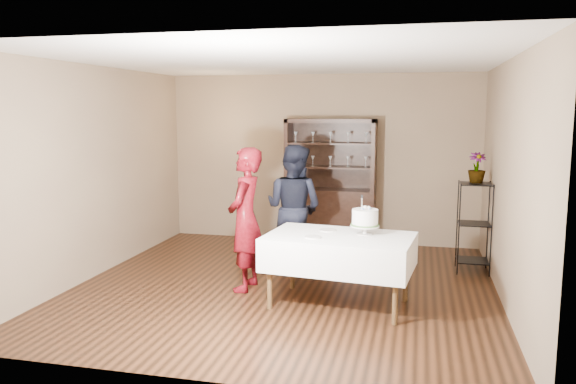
{
  "coord_description": "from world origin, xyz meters",
  "views": [
    {
      "loc": [
        1.55,
        -6.43,
        2.14
      ],
      "look_at": [
        0.02,
        0.1,
        1.15
      ],
      "focal_mm": 35.0,
      "sensor_mm": 36.0,
      "label": 1
    }
  ],
  "objects_px": {
    "cake_table": "(339,252)",
    "man": "(294,208)",
    "china_hutch": "(330,204)",
    "woman": "(245,219)",
    "plant_etagere": "(474,223)",
    "cake": "(365,219)",
    "potted_plant": "(477,168)"
  },
  "relations": [
    {
      "from": "plant_etagere",
      "to": "china_hutch",
      "type": "bearing_deg",
      "value": 153.17
    },
    {
      "from": "cake",
      "to": "potted_plant",
      "type": "distance_m",
      "value": 2.12
    },
    {
      "from": "plant_etagere",
      "to": "cake",
      "type": "bearing_deg",
      "value": -129.19
    },
    {
      "from": "woman",
      "to": "potted_plant",
      "type": "relative_size",
      "value": 4.26
    },
    {
      "from": "woman",
      "to": "potted_plant",
      "type": "height_order",
      "value": "woman"
    },
    {
      "from": "cake_table",
      "to": "man",
      "type": "height_order",
      "value": "man"
    },
    {
      "from": "man",
      "to": "china_hutch",
      "type": "bearing_deg",
      "value": -82.78
    },
    {
      "from": "plant_etagere",
      "to": "potted_plant",
      "type": "distance_m",
      "value": 0.74
    },
    {
      "from": "woman",
      "to": "cake",
      "type": "relative_size",
      "value": 3.89
    },
    {
      "from": "man",
      "to": "cake",
      "type": "distance_m",
      "value": 1.55
    },
    {
      "from": "cake_table",
      "to": "man",
      "type": "distance_m",
      "value": 1.49
    },
    {
      "from": "china_hutch",
      "to": "potted_plant",
      "type": "distance_m",
      "value": 2.43
    },
    {
      "from": "cake_table",
      "to": "man",
      "type": "xyz_separation_m",
      "value": [
        -0.79,
        1.24,
        0.24
      ]
    },
    {
      "from": "man",
      "to": "cake",
      "type": "xyz_separation_m",
      "value": [
        1.05,
        -1.13,
        0.11
      ]
    },
    {
      "from": "plant_etagere",
      "to": "man",
      "type": "distance_m",
      "value": 2.39
    },
    {
      "from": "cake_table",
      "to": "man",
      "type": "bearing_deg",
      "value": 122.46
    },
    {
      "from": "man",
      "to": "potted_plant",
      "type": "xyz_separation_m",
      "value": [
        2.35,
        0.5,
        0.54
      ]
    },
    {
      "from": "china_hutch",
      "to": "woman",
      "type": "relative_size",
      "value": 1.17
    },
    {
      "from": "man",
      "to": "potted_plant",
      "type": "distance_m",
      "value": 2.46
    },
    {
      "from": "cake_table",
      "to": "potted_plant",
      "type": "relative_size",
      "value": 4.17
    },
    {
      "from": "potted_plant",
      "to": "plant_etagere",
      "type": "bearing_deg",
      "value": -98.18
    },
    {
      "from": "woman",
      "to": "potted_plant",
      "type": "distance_m",
      "value": 3.12
    },
    {
      "from": "man",
      "to": "plant_etagere",
      "type": "bearing_deg",
      "value": -152.09
    },
    {
      "from": "cake_table",
      "to": "china_hutch",
      "type": "bearing_deg",
      "value": 100.97
    },
    {
      "from": "china_hutch",
      "to": "plant_etagere",
      "type": "distance_m",
      "value": 2.33
    },
    {
      "from": "china_hutch",
      "to": "woman",
      "type": "distance_m",
      "value": 2.53
    },
    {
      "from": "woman",
      "to": "man",
      "type": "relative_size",
      "value": 1.01
    },
    {
      "from": "woman",
      "to": "cake",
      "type": "xyz_separation_m",
      "value": [
        1.43,
        -0.19,
        0.11
      ]
    },
    {
      "from": "potted_plant",
      "to": "china_hutch",
      "type": "bearing_deg",
      "value": 154.3
    },
    {
      "from": "woman",
      "to": "cake_table",
      "type": "bearing_deg",
      "value": 75.79
    },
    {
      "from": "cake",
      "to": "woman",
      "type": "bearing_deg",
      "value": 172.32
    },
    {
      "from": "plant_etagere",
      "to": "cake_table",
      "type": "xyz_separation_m",
      "value": [
        -1.55,
        -1.7,
        -0.05
      ]
    }
  ]
}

